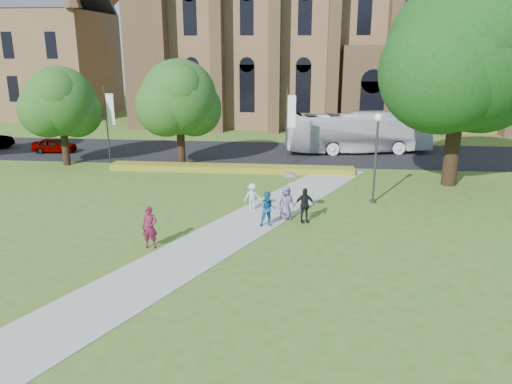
# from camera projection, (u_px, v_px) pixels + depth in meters

# --- Properties ---
(ground) EXTENTS (160.00, 160.00, 0.00)m
(ground) POSITION_uv_depth(u_px,v_px,m) (231.00, 238.00, 24.02)
(ground) COLOR #3F5F1C
(ground) RESTS_ON ground
(road) EXTENTS (160.00, 10.00, 0.02)m
(road) POSITION_uv_depth(u_px,v_px,m) (265.00, 153.00, 43.11)
(road) COLOR black
(road) RESTS_ON ground
(footpath) EXTENTS (15.58, 28.54, 0.04)m
(footpath) POSITION_uv_depth(u_px,v_px,m) (234.00, 230.00, 24.97)
(footpath) COLOR #B2B2A8
(footpath) RESTS_ON ground
(flower_hedge) EXTENTS (18.00, 1.40, 0.45)m
(flower_hedge) POSITION_uv_depth(u_px,v_px,m) (231.00, 168.00, 36.75)
(flower_hedge) COLOR gold
(flower_hedge) RESTS_ON ground
(cathedral) EXTENTS (52.60, 18.25, 28.00)m
(cathedral) POSITION_uv_depth(u_px,v_px,m) (367.00, 9.00, 57.34)
(cathedral) COLOR brown
(cathedral) RESTS_ON ground
(building_west) EXTENTS (22.00, 14.00, 18.30)m
(building_west) POSITION_uv_depth(u_px,v_px,m) (19.00, 44.00, 64.82)
(building_west) COLOR brown
(building_west) RESTS_ON ground
(streetlamp) EXTENTS (0.44, 0.44, 5.24)m
(streetlamp) POSITION_uv_depth(u_px,v_px,m) (376.00, 148.00, 28.57)
(streetlamp) COLOR #38383D
(streetlamp) RESTS_ON ground
(large_tree) EXTENTS (9.60, 9.60, 13.20)m
(large_tree) POSITION_uv_depth(u_px,v_px,m) (463.00, 55.00, 30.91)
(large_tree) COLOR #332114
(large_tree) RESTS_ON ground
(street_tree_0) EXTENTS (5.20, 5.20, 7.50)m
(street_tree_0) POSITION_uv_depth(u_px,v_px,m) (60.00, 102.00, 37.47)
(street_tree_0) COLOR #332114
(street_tree_0) RESTS_ON ground
(street_tree_1) EXTENTS (5.60, 5.60, 8.05)m
(street_tree_1) POSITION_uv_depth(u_px,v_px,m) (179.00, 97.00, 36.98)
(street_tree_1) COLOR #332114
(street_tree_1) RESTS_ON ground
(banner_pole_0) EXTENTS (0.70, 0.10, 6.00)m
(banner_pole_0) POSITION_uv_depth(u_px,v_px,m) (288.00, 122.00, 37.38)
(banner_pole_0) COLOR #38383D
(banner_pole_0) RESTS_ON ground
(banner_pole_1) EXTENTS (0.70, 0.10, 6.00)m
(banner_pole_1) POSITION_uv_depth(u_px,v_px,m) (108.00, 120.00, 38.73)
(banner_pole_1) COLOR #38383D
(banner_pole_1) RESTS_ON ground
(tour_coach) EXTENTS (12.70, 4.99, 3.45)m
(tour_coach) POSITION_uv_depth(u_px,v_px,m) (358.00, 132.00, 42.92)
(tour_coach) COLOR white
(tour_coach) RESTS_ON road
(car_0) EXTENTS (3.77, 1.75, 1.25)m
(car_0) POSITION_uv_depth(u_px,v_px,m) (54.00, 145.00, 43.16)
(car_0) COLOR gray
(car_0) RESTS_ON road
(pedestrian_0) EXTENTS (0.74, 0.51, 1.93)m
(pedestrian_0) POSITION_uv_depth(u_px,v_px,m) (150.00, 227.00, 22.56)
(pedestrian_0) COLOR maroon
(pedestrian_0) RESTS_ON footpath
(pedestrian_1) EXTENTS (1.02, 0.87, 1.84)m
(pedestrian_1) POSITION_uv_depth(u_px,v_px,m) (268.00, 209.00, 25.21)
(pedestrian_1) COLOR #1B5F87
(pedestrian_1) RESTS_ON footpath
(pedestrian_2) EXTENTS (1.14, 0.90, 1.55)m
(pedestrian_2) POSITION_uv_depth(u_px,v_px,m) (252.00, 197.00, 27.76)
(pedestrian_2) COLOR silver
(pedestrian_2) RESTS_ON footpath
(pedestrian_3) EXTENTS (1.14, 0.69, 1.83)m
(pedestrian_3) POSITION_uv_depth(u_px,v_px,m) (304.00, 205.00, 25.89)
(pedestrian_3) COLOR black
(pedestrian_3) RESTS_ON footpath
(pedestrian_4) EXTENTS (1.04, 0.91, 1.79)m
(pedestrian_4) POSITION_uv_depth(u_px,v_px,m) (286.00, 203.00, 26.34)
(pedestrian_4) COLOR slate
(pedestrian_4) RESTS_ON footpath
(parasol) EXTENTS (0.92, 0.92, 0.66)m
(parasol) POSITION_uv_depth(u_px,v_px,m) (290.00, 180.00, 26.07)
(parasol) COLOR #D39595
(parasol) RESTS_ON pedestrian_4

